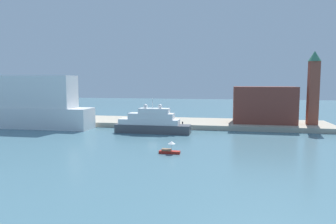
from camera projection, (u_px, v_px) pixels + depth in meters
name	position (u px, v px, depth m)	size (l,w,h in m)	color
ground	(152.00, 138.00, 85.44)	(400.00, 400.00, 0.00)	slate
quay_dock	(170.00, 123.00, 111.37)	(110.00, 21.24, 1.56)	#ADA38E
large_yacht	(152.00, 123.00, 93.32)	(23.05, 4.97, 10.75)	#4C4C51
small_motorboat	(170.00, 149.00, 66.34)	(4.59, 1.63, 2.72)	#B22319
harbor_building	(264.00, 105.00, 104.19)	(20.37, 11.18, 12.38)	brown
bell_tower	(313.00, 85.00, 99.06)	(4.08, 4.08, 23.91)	brown
parked_car	(135.00, 120.00, 109.47)	(4.59, 1.87, 1.28)	silver
person_figure	(143.00, 120.00, 106.03)	(0.36, 0.36, 1.63)	#4C4C4C
mooring_bollard	(183.00, 123.00, 101.51)	(0.42, 0.42, 0.84)	black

